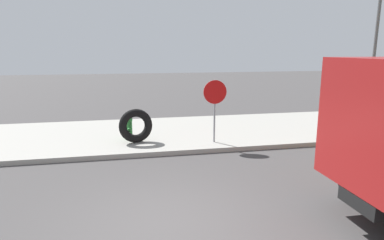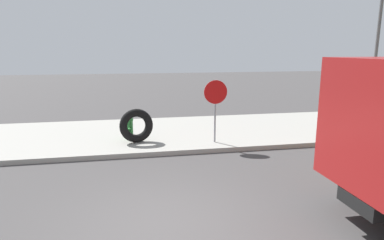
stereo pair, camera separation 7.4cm
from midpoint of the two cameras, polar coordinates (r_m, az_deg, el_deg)
ground_plane at (r=6.33m, az=-4.72°, el=-17.70°), size 80.00×80.00×0.00m
sidewalk_curb at (r=12.36m, az=-8.37°, el=-2.42°), size 36.00×5.00×0.15m
fire_hydrant at (r=11.37m, az=-11.00°, el=-1.18°), size 0.25×0.57×0.80m
loose_tire at (r=10.91m, az=-9.86°, el=-0.99°), size 1.15×0.54×1.12m
stop_sign at (r=10.64m, az=3.76°, el=3.51°), size 0.76×0.08×2.04m
street_light_pole at (r=13.79m, az=28.61°, el=8.72°), size 0.12×0.12×5.07m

